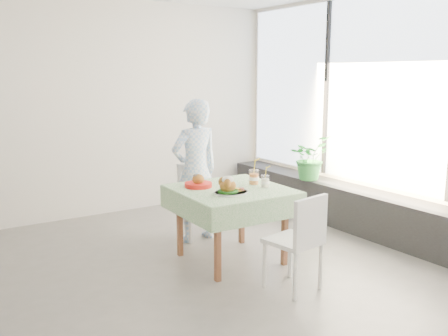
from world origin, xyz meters
TOP-DOWN VIEW (x-y plane):
  - floor at (0.00, 0.00)m, footprint 6.00×6.00m
  - wall_back at (0.00, 2.50)m, footprint 6.00×0.02m
  - wall_front at (0.00, -2.50)m, footprint 6.00×0.02m
  - wall_right at (3.00, 0.00)m, footprint 0.02×5.00m
  - window_pane at (2.97, 0.00)m, footprint 0.01×4.80m
  - window_ledge at (2.80, 0.00)m, footprint 0.40×4.80m
  - cafe_table at (0.97, 0.16)m, footprint 1.07×1.07m
  - chair_far at (1.07, 0.96)m, footprint 0.46×0.46m
  - chair_near at (1.06, -0.70)m, footprint 0.46×0.46m
  - diner at (1.00, 0.91)m, footprint 0.59×0.39m
  - main_dish at (0.83, -0.03)m, footprint 0.34×0.34m
  - juice_cup_orange at (1.27, 0.18)m, footprint 0.11×0.11m
  - juice_cup_lemonade at (1.29, 0.01)m, footprint 0.09×0.09m
  - second_dish at (0.73, 0.38)m, footprint 0.27×0.27m
  - potted_plant at (2.69, 0.90)m, footprint 0.61×0.56m

SIDE VIEW (x-z plane):
  - floor at x=0.00m, z-range 0.00..0.00m
  - window_ledge at x=2.80m, z-range 0.00..0.50m
  - chair_far at x=1.07m, z-range -0.16..0.68m
  - chair_near at x=1.06m, z-range -0.16..0.69m
  - cafe_table at x=0.97m, z-range 0.09..0.83m
  - second_dish at x=0.73m, z-range 0.72..0.85m
  - potted_plant at x=2.69m, z-range 0.50..1.07m
  - diner at x=1.00m, z-range 0.00..1.59m
  - juice_cup_lemonade at x=1.29m, z-range 0.68..0.92m
  - main_dish at x=0.83m, z-range 0.71..0.89m
  - juice_cup_orange at x=1.27m, z-range 0.66..0.96m
  - wall_back at x=0.00m, z-range 0.00..2.80m
  - wall_front at x=0.00m, z-range 0.00..2.80m
  - wall_right at x=3.00m, z-range 0.00..2.80m
  - window_pane at x=2.97m, z-range 0.56..2.74m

